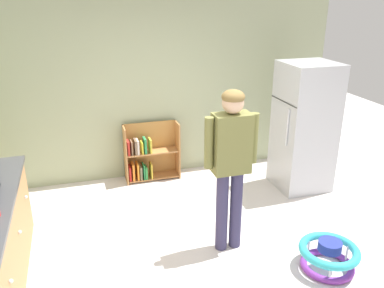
{
  "coord_description": "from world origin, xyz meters",
  "views": [
    {
      "loc": [
        -1.27,
        -3.28,
        2.65
      ],
      "look_at": [
        -0.07,
        0.68,
        1.06
      ],
      "focal_mm": 37.38,
      "sensor_mm": 36.0,
      "label": 1
    }
  ],
  "objects_px": {
    "refrigerator": "(304,127)",
    "bookshelf": "(148,155)",
    "baby_walker": "(329,255)",
    "standing_person": "(231,157)"
  },
  "relations": [
    {
      "from": "refrigerator",
      "to": "bookshelf",
      "type": "distance_m",
      "value": 2.28
    },
    {
      "from": "refrigerator",
      "to": "baby_walker",
      "type": "distance_m",
      "value": 2.02
    },
    {
      "from": "bookshelf",
      "to": "baby_walker",
      "type": "height_order",
      "value": "bookshelf"
    },
    {
      "from": "bookshelf",
      "to": "standing_person",
      "type": "height_order",
      "value": "standing_person"
    },
    {
      "from": "bookshelf",
      "to": "standing_person",
      "type": "distance_m",
      "value": 2.15
    },
    {
      "from": "refrigerator",
      "to": "baby_walker",
      "type": "xyz_separation_m",
      "value": [
        -0.71,
        -1.74,
        -0.73
      ]
    },
    {
      "from": "refrigerator",
      "to": "bookshelf",
      "type": "xyz_separation_m",
      "value": [
        -2.05,
        0.87,
        -0.52
      ]
    },
    {
      "from": "bookshelf",
      "to": "baby_walker",
      "type": "xyz_separation_m",
      "value": [
        1.34,
        -2.61,
        -0.21
      ]
    },
    {
      "from": "standing_person",
      "to": "baby_walker",
      "type": "distance_m",
      "value": 1.4
    },
    {
      "from": "refrigerator",
      "to": "standing_person",
      "type": "distance_m",
      "value": 1.9
    }
  ]
}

